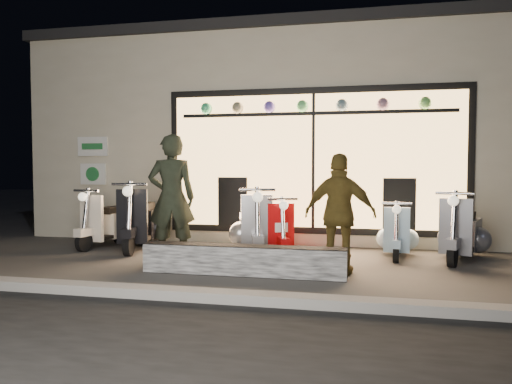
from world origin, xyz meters
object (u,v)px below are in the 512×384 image
scooter_silver (254,228)px  woman (340,214)px  graffiti_barrier (243,260)px  man (172,198)px  scooter_red (274,232)px

scooter_silver → woman: size_ratio=0.92×
graffiti_barrier → man: size_ratio=1.41×
woman → scooter_silver: bearing=-35.4°
scooter_red → woman: woman is taller
graffiti_barrier → scooter_red: scooter_red is taller
scooter_silver → man: man is taller
graffiti_barrier → scooter_silver: scooter_silver is taller
graffiti_barrier → scooter_silver: 1.64m
scooter_silver → man: bearing=-158.8°
man → woman: man is taller
scooter_silver → woman: bearing=-57.8°
man → woman: size_ratio=1.19×
scooter_silver → scooter_red: 0.34m
scooter_silver → man: 1.50m
scooter_silver → scooter_red: (0.33, 0.03, -0.06)m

